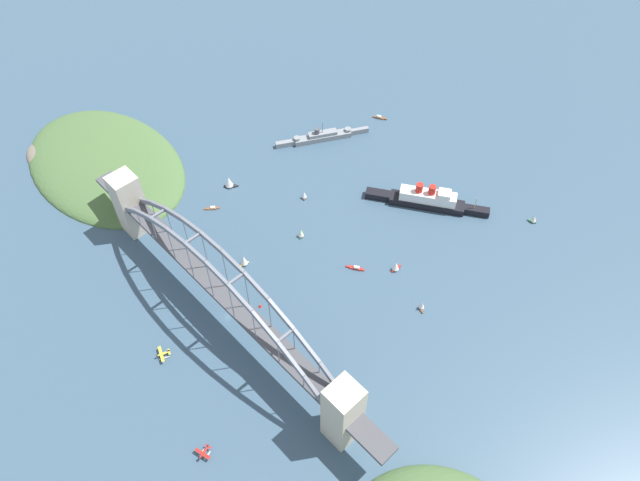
{
  "coord_description": "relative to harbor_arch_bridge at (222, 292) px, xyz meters",
  "views": [
    {
      "loc": [
        180.89,
        -92.89,
        309.73
      ],
      "look_at": [
        0.0,
        79.04,
        8.0
      ],
      "focal_mm": 33.09,
      "sensor_mm": 36.0,
      "label": 1
    }
  ],
  "objects": [
    {
      "name": "ground_plane",
      "position": [
        0.0,
        0.0,
        -26.62
      ],
      "size": [
        1400.0,
        1400.0,
        0.0
      ],
      "primitive_type": "plane",
      "color": "#385166"
    },
    {
      "name": "harbor_arch_bridge",
      "position": [
        0.0,
        0.0,
        0.0
      ],
      "size": [
        263.95,
        16.59,
        61.87
      ],
      "color": "#BCB29E",
      "rests_on": "ground"
    },
    {
      "name": "headland_west_shore",
      "position": [
        -173.49,
        14.92,
        -26.62
      ],
      "size": [
        152.6,
        100.79,
        20.03
      ],
      "color": "#476638",
      "rests_on": "ground"
    },
    {
      "name": "ocean_liner",
      "position": [
        23.66,
        161.41,
        -20.75
      ],
      "size": [
        77.52,
        54.13,
        19.39
      ],
      "color": "black",
      "rests_on": "ground"
    },
    {
      "name": "naval_cruiser",
      "position": [
        -79.44,
        156.52,
        -23.48
      ],
      "size": [
        39.53,
        68.32,
        17.36
      ],
      "color": "gray",
      "rests_on": "ground"
    },
    {
      "name": "seaplane_taxiing_near_bridge",
      "position": [
        -4.23,
        -43.73,
        -24.76
      ],
      "size": [
        10.66,
        8.52,
        4.68
      ],
      "color": "#B7B7B2",
      "rests_on": "ground"
    },
    {
      "name": "seaplane_second_in_formation",
      "position": [
        59.18,
        -60.9,
        -24.4
      ],
      "size": [
        9.44,
        8.41,
        5.03
      ],
      "color": "#B7B7B2",
      "rests_on": "ground"
    },
    {
      "name": "small_boat_0",
      "position": [
        85.72,
        203.3,
        -23.41
      ],
      "size": [
        6.24,
        4.41,
        6.79
      ],
      "color": "#2D6B3D",
      "rests_on": "ground"
    },
    {
      "name": "small_boat_1",
      "position": [
        78.6,
        91.34,
        -22.95
      ],
      "size": [
        5.71,
        5.09,
        7.84
      ],
      "color": "brown",
      "rests_on": "ground"
    },
    {
      "name": "small_boat_2",
      "position": [
        47.24,
        102.21,
        -22.66
      ],
      "size": [
        4.63,
        8.16,
        8.52
      ],
      "color": "#B2231E",
      "rests_on": "ground"
    },
    {
      "name": "small_boat_3",
      "position": [
        -16.46,
        76.72,
        -22.93
      ],
      "size": [
        5.28,
        7.03,
        7.91
      ],
      "color": "#2D6B3D",
      "rests_on": "ground"
    },
    {
      "name": "small_boat_4",
      "position": [
        -41.72,
        102.87,
        -23.25
      ],
      "size": [
        5.87,
        5.78,
        7.12
      ],
      "color": "brown",
      "rests_on": "ground"
    },
    {
      "name": "small_boat_5",
      "position": [
        -88.38,
        70.92,
        -21.68
      ],
      "size": [
        9.07,
        9.5,
        10.74
      ],
      "color": "black",
      "rests_on": "ground"
    },
    {
      "name": "small_boat_6",
      "position": [
        -24.39,
        33.21,
        -22.18
      ],
      "size": [
        5.8,
        8.52,
        9.56
      ],
      "color": "gold",
      "rests_on": "ground"
    },
    {
      "name": "small_boat_7",
      "position": [
        -65.83,
        209.36,
        -25.75
      ],
      "size": [
        11.05,
        6.99,
        2.45
      ],
      "color": "brown",
      "rests_on": "ground"
    },
    {
      "name": "small_boat_8",
      "position": [
        28.76,
        84.01,
        -25.79
      ],
      "size": [
        11.19,
        7.52,
        2.36
      ],
      "color": "#B2231E",
      "rests_on": "ground"
    },
    {
      "name": "small_boat_9",
      "position": [
        -79.28,
        48.11,
        -25.98
      ],
      "size": [
        7.95,
        9.78,
        1.82
      ],
      "color": "brown",
      "rests_on": "ground"
    },
    {
      "name": "channel_marker_buoy",
      "position": [
        8.35,
        19.6,
        -25.51
      ],
      "size": [
        2.2,
        2.2,
        2.75
      ],
      "color": "red",
      "rests_on": "ground"
    }
  ]
}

